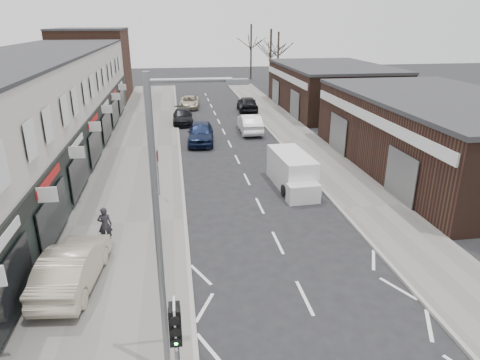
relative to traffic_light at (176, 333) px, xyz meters
name	(u,v)px	position (x,y,z in m)	size (l,w,h in m)	color
ground	(324,337)	(4.40, 2.02, -2.41)	(160.00, 160.00, 0.00)	black
pavement_left	(142,147)	(-2.35, 24.02, -2.35)	(5.50, 64.00, 0.12)	slate
pavement_right	(301,140)	(10.15, 24.02, -2.35)	(3.50, 64.00, 0.12)	slate
shop_terrace_left	(30,111)	(-9.10, 21.52, 1.14)	(8.00, 41.00, 7.10)	beige
brick_block_far	(93,65)	(-9.10, 47.02, 1.59)	(8.00, 10.00, 8.00)	#45281D
right_unit_near	(441,135)	(16.90, 16.02, -0.16)	(10.00, 18.00, 4.50)	#331F17
right_unit_far	(331,88)	(16.90, 36.02, -0.16)	(10.00, 16.00, 4.50)	#331F17
tree_far_a	(270,90)	(13.40, 50.02, -2.41)	(3.60, 3.60, 8.00)	#382D26
tree_far_b	(277,84)	(15.90, 56.02, -2.41)	(3.60, 3.60, 7.50)	#382D26
tree_far_c	(251,79)	(12.90, 62.02, -2.41)	(3.60, 3.60, 8.50)	#382D26
traffic_light	(176,333)	(0.00, 0.00, 0.00)	(0.28, 0.60, 3.10)	slate
street_lamp	(165,223)	(-0.13, 1.22, 2.20)	(2.23, 0.22, 8.00)	slate
warning_sign	(158,159)	(-0.76, 14.02, -0.21)	(0.12, 0.80, 2.70)	slate
white_van	(292,172)	(6.76, 14.40, -1.49)	(2.00, 5.11, 1.95)	white
sedan_on_pavement	(72,266)	(-3.65, 5.91, -1.52)	(1.63, 4.69, 1.54)	#BCAC96
pedestrian	(105,225)	(-2.94, 9.01, -1.49)	(0.59, 0.39, 1.62)	black
parked_car_left_a	(201,133)	(2.20, 24.67, -1.59)	(1.95, 4.86, 1.66)	#131D3C
parked_car_left_b	(183,117)	(1.00, 31.71, -1.76)	(1.83, 4.50, 1.31)	black
parked_car_left_c	(189,102)	(1.92, 39.19, -1.78)	(2.09, 4.54, 1.26)	#B9AC94
parked_car_right_a	(250,123)	(6.60, 27.39, -1.62)	(1.68, 4.81, 1.58)	white
parked_car_right_b	(247,104)	(7.90, 36.21, -1.60)	(1.93, 4.80, 1.64)	black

